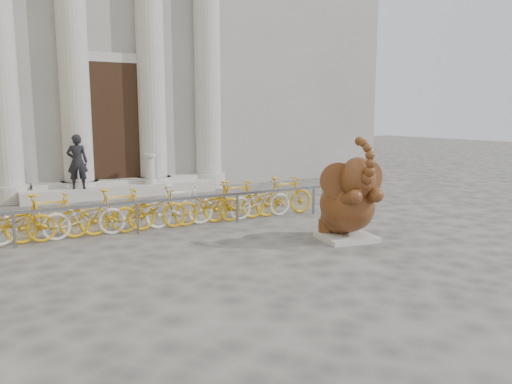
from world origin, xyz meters
TOP-DOWN VIEW (x-y plane):
  - ground at (0.00, 0.00)m, footprint 80.00×80.00m
  - classical_building at (0.00, 14.93)m, footprint 22.00×10.70m
  - entrance_steps at (0.00, 9.40)m, footprint 6.00×1.20m
  - elephant_statue at (2.71, 1.42)m, footprint 1.42×1.65m
  - bike_rack at (-0.97, 4.27)m, footprint 9.67×0.53m
  - pedestrian at (-1.36, 9.05)m, footprint 0.67×0.53m
  - balustrade_post at (0.87, 9.10)m, footprint 0.40×0.40m

SIDE VIEW (x-z plane):
  - ground at x=0.00m, z-range 0.00..0.00m
  - entrance_steps at x=0.00m, z-range 0.00..0.36m
  - bike_rack at x=-0.97m, z-range 0.00..1.00m
  - elephant_statue at x=2.71m, z-range -0.29..1.84m
  - balustrade_post at x=0.87m, z-range 0.32..1.29m
  - pedestrian at x=-1.36m, z-range 0.36..2.00m
  - classical_building at x=0.00m, z-range -0.02..11.98m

